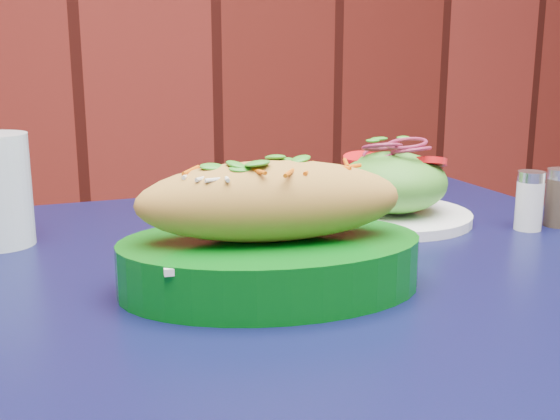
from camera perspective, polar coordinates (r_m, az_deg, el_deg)
name	(u,v)px	position (r m, az deg, el deg)	size (l,w,h in m)	color
cafe_table	(321,354)	(0.72, 3.33, -11.60)	(0.83, 0.83, 0.75)	black
banh_mi_basket	(270,237)	(0.62, -0.78, -2.21)	(0.30, 0.23, 0.13)	#04570F
salad_plate	(392,189)	(0.88, 9.06, 1.69)	(0.20, 0.20, 0.11)	white
salt_shaker	(530,201)	(0.88, 19.62, 0.71)	(0.03, 0.03, 0.07)	white
pepper_shaker	(559,198)	(0.91, 21.72, 0.94)	(0.03, 0.03, 0.07)	#3F3326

